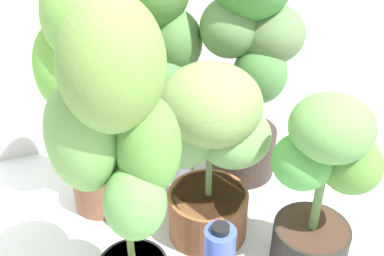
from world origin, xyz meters
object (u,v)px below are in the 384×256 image
(potted_plant_back_left, at_px, (89,73))
(potted_plant_front_right, at_px, (322,182))
(potted_plant_front_left, at_px, (120,149))
(potted_plant_back_right, at_px, (251,46))
(potted_plant_back_center, at_px, (156,51))
(potted_plant_center, at_px, (210,144))

(potted_plant_back_left, distance_m, potted_plant_front_right, 0.81)
(potted_plant_front_left, bearing_deg, potted_plant_back_right, 38.84)
(potted_plant_back_center, xyz_separation_m, potted_plant_front_left, (-0.29, -0.64, 0.05))
(potted_plant_front_left, distance_m, potted_plant_back_right, 0.77)
(potted_plant_back_left, xyz_separation_m, potted_plant_center, (0.31, -0.28, -0.17))
(potted_plant_front_right, relative_size, potted_plant_center, 0.97)
(potted_plant_back_right, bearing_deg, potted_plant_center, -134.66)
(potted_plant_front_right, height_order, potted_plant_back_right, potted_plant_back_right)
(potted_plant_back_right, bearing_deg, potted_plant_front_left, -141.16)
(potted_plant_back_center, bearing_deg, potted_plant_front_right, -67.07)
(potted_plant_front_left, relative_size, potted_plant_back_right, 0.98)
(potted_plant_back_right, bearing_deg, potted_plant_back_center, 153.62)
(potted_plant_back_center, height_order, potted_plant_front_left, potted_plant_front_left)
(potted_plant_back_left, distance_m, potted_plant_back_center, 0.31)
(potted_plant_front_right, distance_m, potted_plant_back_right, 0.58)
(potted_plant_back_center, height_order, potted_plant_center, potted_plant_back_center)
(potted_plant_front_right, bearing_deg, potted_plant_front_left, 174.89)
(potted_plant_back_left, distance_m, potted_plant_center, 0.46)
(potted_plant_front_right, relative_size, potted_plant_front_left, 0.66)
(potted_plant_back_left, height_order, potted_plant_back_center, potted_plant_back_center)
(potted_plant_center, bearing_deg, potted_plant_back_right, 45.34)
(potted_plant_front_left, bearing_deg, potted_plant_back_center, 65.78)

